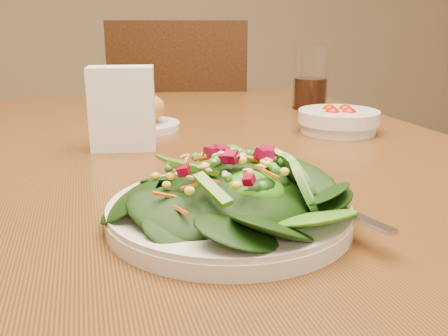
% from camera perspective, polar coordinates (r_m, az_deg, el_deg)
% --- Properties ---
extents(dining_table, '(0.90, 1.40, 0.75)m').
position_cam_1_polar(dining_table, '(0.89, -0.68, -3.94)').
color(dining_table, brown).
rests_on(dining_table, ground_plane).
extents(chair_far, '(0.54, 0.54, 0.96)m').
position_cam_1_polar(chair_far, '(1.74, -4.82, 1.41)').
color(chair_far, '#331A0C').
rests_on(chair_far, ground_plane).
extents(salad_plate, '(0.27, 0.26, 0.08)m').
position_cam_1_polar(salad_plate, '(0.54, 1.54, -3.41)').
color(salad_plate, silver).
rests_on(salad_plate, dining_table).
extents(bread_plate, '(0.15, 0.15, 0.07)m').
position_cam_1_polar(bread_plate, '(1.01, -9.35, 6.01)').
color(bread_plate, silver).
rests_on(bread_plate, dining_table).
extents(tomato_bowl, '(0.16, 0.16, 0.05)m').
position_cam_1_polar(tomato_bowl, '(1.00, 12.94, 5.32)').
color(tomato_bowl, silver).
rests_on(tomato_bowl, dining_table).
extents(drinking_glass, '(0.09, 0.09, 0.15)m').
position_cam_1_polar(drinking_glass, '(1.26, 9.87, 9.60)').
color(drinking_glass, silver).
rests_on(drinking_glass, dining_table).
extents(napkin_holder, '(0.11, 0.08, 0.14)m').
position_cam_1_polar(napkin_holder, '(0.86, -11.54, 6.95)').
color(napkin_holder, white).
rests_on(napkin_holder, dining_table).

